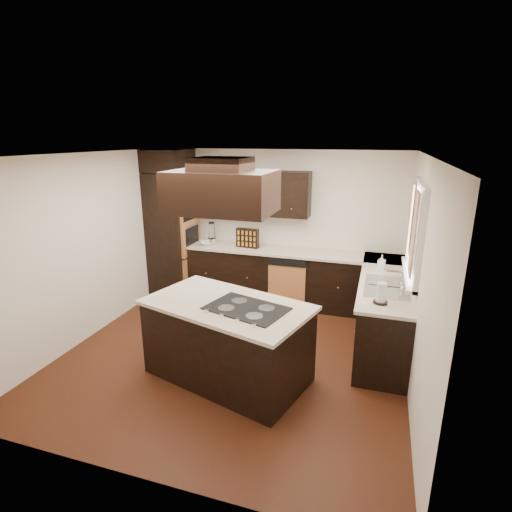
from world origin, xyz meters
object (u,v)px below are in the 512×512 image
oven_column (172,234)px  range_hood (222,192)px  island (228,342)px  spice_rack (248,238)px

oven_column → range_hood: (1.88, -2.25, 1.10)m
island → spice_rack: (-0.52, 2.28, 0.64)m
range_hood → spice_rack: bearing=102.5°
island → range_hood: (-0.01, -0.04, 1.72)m
island → spice_rack: 2.42m
spice_rack → oven_column: bearing=-171.6°
range_hood → spice_rack: range_hood is taller
range_hood → island: bearing=79.1°
spice_rack → range_hood: bearing=-71.7°
island → range_hood: size_ratio=1.68×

